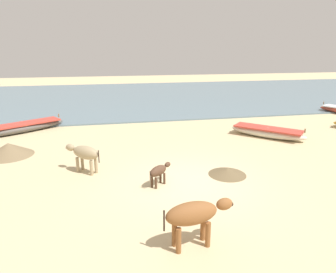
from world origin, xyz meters
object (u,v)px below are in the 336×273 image
at_px(fishing_boat_3, 268,132).
at_px(calf_near_dark, 159,171).
at_px(cow_second_adult_dun, 85,153).
at_px(cow_adult_brown, 194,215).
at_px(fishing_boat_1, 17,128).

bearing_deg(fishing_boat_3, calf_near_dark, -100.54).
relative_size(calf_near_dark, cow_second_adult_dun, 0.67).
xyz_separation_m(cow_adult_brown, cow_second_adult_dun, (-2.58, 4.73, -0.07)).
height_order(fishing_boat_1, cow_second_adult_dun, cow_second_adult_dun).
distance_m(fishing_boat_3, calf_near_dark, 7.52).
height_order(cow_adult_brown, calf_near_dark, cow_adult_brown).
relative_size(fishing_boat_3, calf_near_dark, 3.70).
bearing_deg(cow_second_adult_dun, fishing_boat_1, -18.51).
bearing_deg(calf_near_dark, fishing_boat_1, 87.79).
xyz_separation_m(calf_near_dark, cow_second_adult_dun, (-2.36, 1.56, 0.22)).
bearing_deg(cow_adult_brown, cow_second_adult_dun, 111.39).
relative_size(cow_adult_brown, calf_near_dark, 1.87).
distance_m(fishing_boat_1, calf_near_dark, 9.73).
height_order(fishing_boat_3, cow_second_adult_dun, cow_second_adult_dun).
xyz_separation_m(fishing_boat_3, cow_second_adult_dun, (-8.54, -2.71, 0.44)).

